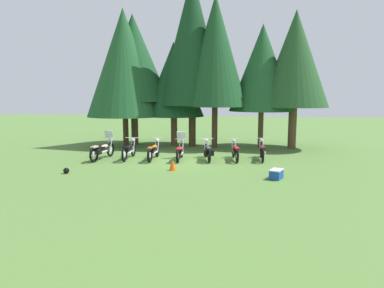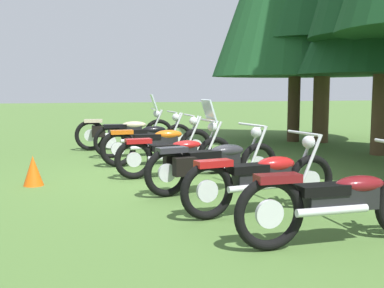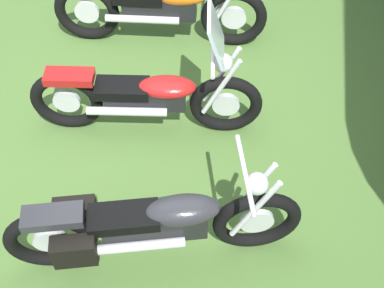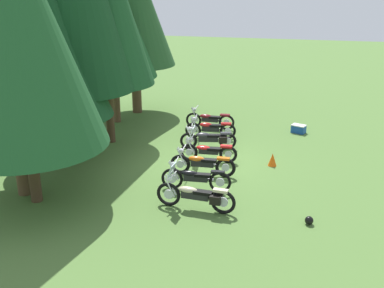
{
  "view_description": "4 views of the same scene",
  "coord_description": "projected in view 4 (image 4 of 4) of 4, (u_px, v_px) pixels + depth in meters",
  "views": [
    {
      "loc": [
        3.41,
        -16.35,
        3.07
      ],
      "look_at": [
        0.63,
        -0.29,
        0.84
      ],
      "focal_mm": 32.0,
      "sensor_mm": 36.0,
      "label": 1
    },
    {
      "loc": [
        8.17,
        -1.97,
        1.58
      ],
      "look_at": [
        -0.48,
        0.3,
        0.51
      ],
      "focal_mm": 45.15,
      "sensor_mm": 36.0,
      "label": 2
    },
    {
      "loc": [
        3.34,
        0.7,
        3.9
      ],
      "look_at": [
        0.59,
        0.38,
        0.52
      ],
      "focal_mm": 49.38,
      "sensor_mm": 36.0,
      "label": 3
    },
    {
      "loc": [
        -15.66,
        -3.4,
        6.45
      ],
      "look_at": [
        -0.77,
        0.33,
        0.94
      ],
      "focal_mm": 42.55,
      "sensor_mm": 36.0,
      "label": 4
    }
  ],
  "objects": [
    {
      "name": "ground_plane",
      "position": [
        205.0,
        161.0,
        17.26
      ],
      "size": [
        80.0,
        80.0,
        0.0
      ],
      "primitive_type": "plane",
      "color": "#4C7033"
    },
    {
      "name": "motorcycle_4",
      "position": [
        209.0,
        139.0,
        18.37
      ],
      "size": [
        0.88,
        2.25,
        1.0
      ],
      "rotation": [
        0.0,
        0.0,
        1.79
      ],
      "color": "black",
      "rests_on": "ground_plane"
    },
    {
      "name": "dropped_helmet",
      "position": [
        309.0,
        220.0,
        12.75
      ],
      "size": [
        0.24,
        0.24,
        0.24
      ],
      "primitive_type": "sphere",
      "color": "black",
      "rests_on": "ground_plane"
    },
    {
      "name": "pine_tree_2",
      "position": [
        54.0,
        51.0,
        15.67
      ],
      "size": [
        3.84,
        3.84,
        6.5
      ],
      "color": "brown",
      "rests_on": "ground_plane"
    },
    {
      "name": "pine_tree_4",
      "position": [
        103.0,
        0.0,
        17.43
      ],
      "size": [
        3.82,
        3.82,
        9.05
      ],
      "color": "#42301E",
      "rests_on": "ground_plane"
    },
    {
      "name": "pine_tree_6",
      "position": [
        133.0,
        7.0,
        21.96
      ],
      "size": [
        4.03,
        4.03,
        8.12
      ],
      "color": "brown",
      "rests_on": "ground_plane"
    },
    {
      "name": "motorcycle_1",
      "position": [
        195.0,
        178.0,
        14.7
      ],
      "size": [
        0.76,
        2.3,
        1.01
      ],
      "rotation": [
        0.0,
        0.0,
        1.64
      ],
      "color": "black",
      "rests_on": "ground_plane"
    },
    {
      "name": "traffic_cone",
      "position": [
        272.0,
        160.0,
        16.77
      ],
      "size": [
        0.32,
        0.32,
        0.48
      ],
      "primitive_type": "cone",
      "color": "#EA590F",
      "rests_on": "ground_plane"
    },
    {
      "name": "motorcycle_5",
      "position": [
        210.0,
        128.0,
        19.64
      ],
      "size": [
        0.67,
        2.19,
        1.0
      ],
      "rotation": [
        0.0,
        0.0,
        1.73
      ],
      "color": "black",
      "rests_on": "ground_plane"
    },
    {
      "name": "picnic_cooler",
      "position": [
        299.0,
        129.0,
        20.45
      ],
      "size": [
        0.59,
        0.7,
        0.37
      ],
      "color": "#19479E",
      "rests_on": "ground_plane"
    },
    {
      "name": "pine_tree_0",
      "position": [
        15.0,
        30.0,
        12.41
      ],
      "size": [
        4.72,
        4.72,
        8.52
      ],
      "color": "#42301E",
      "rests_on": "ground_plane"
    },
    {
      "name": "motorcycle_0",
      "position": [
        196.0,
        195.0,
        13.45
      ],
      "size": [
        0.64,
        2.46,
        1.39
      ],
      "rotation": [
        0.0,
        0.0,
        1.51
      ],
      "color": "black",
      "rests_on": "ground_plane"
    },
    {
      "name": "pine_tree_5",
      "position": [
        112.0,
        19.0,
        20.49
      ],
      "size": [
        3.97,
        3.97,
        7.46
      ],
      "color": "brown",
      "rests_on": "ground_plane"
    },
    {
      "name": "motorcycle_6",
      "position": [
        210.0,
        119.0,
        20.9
      ],
      "size": [
        0.68,
        2.27,
        1.02
      ],
      "rotation": [
        0.0,
        0.0,
        1.59
      ],
      "color": "black",
      "rests_on": "ground_plane"
    },
    {
      "name": "motorcycle_3",
      "position": [
        208.0,
        151.0,
        17.08
      ],
      "size": [
        0.63,
        2.17,
        1.35
      ],
      "rotation": [
        0.0,
        0.0,
        1.66
      ],
      "color": "black",
      "rests_on": "ground_plane"
    },
    {
      "name": "pine_tree_1",
      "position": [
        2.0,
        16.0,
        12.79
      ],
      "size": [
        4.64,
        4.64,
        8.29
      ],
      "color": "brown",
      "rests_on": "ground_plane"
    },
    {
      "name": "motorcycle_2",
      "position": [
        202.0,
        164.0,
        15.87
      ],
      "size": [
        0.64,
        2.33,
        1.01
      ],
      "rotation": [
        0.0,
        0.0,
        1.62
      ],
      "color": "black",
      "rests_on": "ground_plane"
    }
  ]
}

